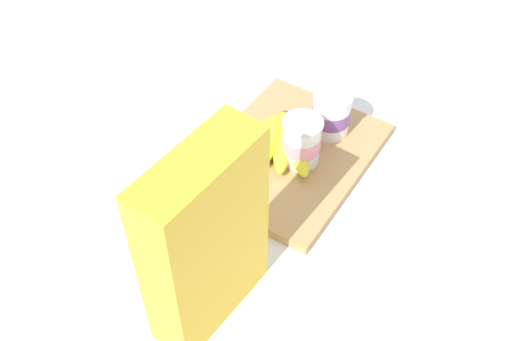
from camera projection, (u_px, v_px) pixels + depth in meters
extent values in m
plane|color=white|center=(289.00, 159.00, 1.07)|extent=(2.40, 2.40, 0.00)
cube|color=tan|center=(289.00, 156.00, 1.06)|extent=(0.33, 0.26, 0.02)
cube|color=yellow|center=(206.00, 241.00, 0.76)|extent=(0.19, 0.08, 0.30)
cylinder|color=white|center=(331.00, 114.00, 1.06)|extent=(0.07, 0.07, 0.08)
cylinder|color=#7A4C99|center=(331.00, 114.00, 1.06)|extent=(0.07, 0.07, 0.03)
cylinder|color=silver|center=(333.00, 96.00, 1.03)|extent=(0.07, 0.07, 0.00)
cylinder|color=white|center=(301.00, 142.00, 1.01)|extent=(0.06, 0.06, 0.08)
cylinder|color=pink|center=(301.00, 142.00, 1.01)|extent=(0.06, 0.06, 0.03)
cylinder|color=silver|center=(303.00, 123.00, 0.98)|extent=(0.07, 0.07, 0.00)
ellipsoid|color=yellow|center=(256.00, 141.00, 1.05)|extent=(0.18, 0.05, 0.03)
ellipsoid|color=yellow|center=(270.00, 141.00, 1.05)|extent=(0.16, 0.07, 0.04)
ellipsoid|color=yellow|center=(282.00, 143.00, 1.05)|extent=(0.15, 0.10, 0.03)
ellipsoid|color=yellow|center=(295.00, 144.00, 1.04)|extent=(0.14, 0.13, 0.03)
cylinder|color=brown|center=(285.00, 117.00, 1.10)|extent=(0.01, 0.01, 0.02)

